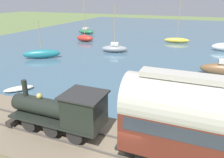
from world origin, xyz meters
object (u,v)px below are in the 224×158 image
object	(u,v)px
sailboat_yellow	(177,40)
sailboat_gray	(115,48)
sailboat_red	(85,38)
rowboat_near_shore	(149,116)
sailboat_teal	(42,54)
passenger_coach	(217,124)
steam_locomotive	(65,110)
rowboat_far_out	(19,89)
sailboat_green	(86,31)

from	to	relation	value
sailboat_yellow	sailboat_gray	bearing A→B (deg)	134.71
sailboat_red	rowboat_near_shore	xyz separation A→B (m)	(-24.43, -18.77, -0.52)
sailboat_teal	sailboat_gray	xyz separation A→B (m)	(7.58, -8.38, -0.03)
sailboat_red	passenger_coach	bearing A→B (deg)	-136.96
steam_locomotive	sailboat_red	bearing A→B (deg)	26.84
steam_locomotive	sailboat_red	distance (m)	32.74
rowboat_far_out	steam_locomotive	bearing A→B (deg)	-169.93
steam_locomotive	rowboat_far_out	xyz separation A→B (m)	(4.96, 8.63, -2.03)
passenger_coach	sailboat_gray	bearing A→B (deg)	31.11
sailboat_gray	sailboat_yellow	bearing A→B (deg)	-53.18
rowboat_near_shore	sailboat_teal	bearing A→B (deg)	46.25
sailboat_green	rowboat_near_shore	distance (m)	40.49
sailboat_red	rowboat_far_out	bearing A→B (deg)	-160.67
rowboat_far_out	sailboat_red	bearing A→B (deg)	-35.85
sailboat_gray	rowboat_far_out	distance (m)	18.23
sailboat_teal	rowboat_near_shore	world-z (taller)	sailboat_teal
sailboat_yellow	sailboat_green	xyz separation A→B (m)	(3.25, 21.75, 0.05)
steam_locomotive	passenger_coach	size ratio (longest dim) A/B	0.73
sailboat_red	sailboat_gray	distance (m)	10.82
rowboat_far_out	sailboat_yellow	bearing A→B (deg)	-70.64
sailboat_teal	rowboat_far_out	bearing A→B (deg)	174.42
sailboat_green	passenger_coach	bearing A→B (deg)	-135.61
sailboat_teal	rowboat_near_shore	distance (m)	21.17
passenger_coach	rowboat_near_shore	world-z (taller)	passenger_coach
sailboat_gray	rowboat_near_shore	distance (m)	20.76
steam_locomotive	rowboat_near_shore	distance (m)	6.55
sailboat_green	sailboat_gray	xyz separation A→B (m)	(-14.92, -13.33, 0.03)
passenger_coach	sailboat_gray	world-z (taller)	sailboat_gray
passenger_coach	sailboat_green	world-z (taller)	sailboat_green
sailboat_gray	sailboat_red	bearing A→B (deg)	37.65
sailboat_gray	rowboat_far_out	bearing A→B (deg)	154.02
rowboat_far_out	rowboat_near_shore	distance (m)	12.63
sailboat_red	sailboat_yellow	world-z (taller)	sailboat_yellow
passenger_coach	sailboat_teal	distance (m)	27.17
passenger_coach	sailboat_gray	size ratio (longest dim) A/B	1.19
sailboat_yellow	steam_locomotive	bearing A→B (deg)	166.35
sailboat_yellow	sailboat_green	distance (m)	21.99
sailboat_red	rowboat_far_out	size ratio (longest dim) A/B	3.16
steam_locomotive	rowboat_near_shore	xyz separation A→B (m)	(4.74, -4.01, -2.10)
steam_locomotive	sailboat_gray	distance (m)	23.78
sailboat_teal	passenger_coach	bearing A→B (deg)	-158.69
sailboat_teal	sailboat_gray	distance (m)	11.30
sailboat_red	rowboat_near_shore	size ratio (longest dim) A/B	3.36
steam_locomotive	rowboat_near_shore	size ratio (longest dim) A/B	2.58
passenger_coach	sailboat_green	bearing A→B (deg)	35.66
sailboat_green	rowboat_far_out	bearing A→B (deg)	-153.43
sailboat_gray	rowboat_far_out	world-z (taller)	sailboat_gray
sailboat_yellow	sailboat_teal	size ratio (longest dim) A/B	1.59
steam_locomotive	passenger_coach	xyz separation A→B (m)	(-0.00, -7.97, 0.94)
steam_locomotive	sailboat_green	distance (m)	42.53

